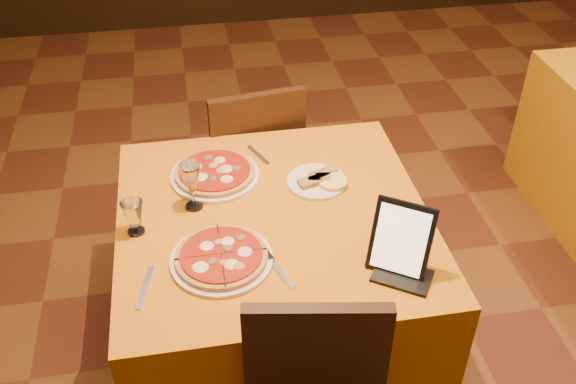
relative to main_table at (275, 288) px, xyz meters
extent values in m
cube|color=#5E2D19|center=(0.48, 0.02, -0.38)|extent=(6.00, 7.00, 0.01)
cube|color=orange|center=(0.00, 0.00, 0.00)|extent=(1.10, 1.10, 0.75)
cylinder|color=white|center=(-0.20, -0.21, 0.38)|extent=(0.34, 0.34, 0.01)
cylinder|color=#AD4C23|center=(-0.20, -0.21, 0.40)|extent=(0.30, 0.30, 0.02)
cylinder|color=white|center=(-0.19, 0.26, 0.38)|extent=(0.34, 0.34, 0.01)
cylinder|color=#AD4C23|center=(-0.19, 0.26, 0.40)|extent=(0.31, 0.31, 0.02)
cylinder|color=white|center=(0.19, 0.16, 0.38)|extent=(0.23, 0.23, 0.01)
cylinder|color=olive|center=(0.19, 0.16, 0.40)|extent=(0.14, 0.14, 0.02)
cube|color=black|center=(0.36, -0.33, 0.49)|extent=(0.21, 0.19, 0.23)
cube|color=#A3A3A9|center=(-0.03, -0.28, 0.38)|extent=(0.08, 0.18, 0.01)
cube|color=#A6A6AC|center=(-0.45, -0.29, 0.38)|extent=(0.06, 0.18, 0.01)
cube|color=silver|center=(0.00, 0.38, 0.38)|extent=(0.08, 0.15, 0.01)
camera|label=1|loc=(-0.25, -1.74, 1.83)|focal=40.00mm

